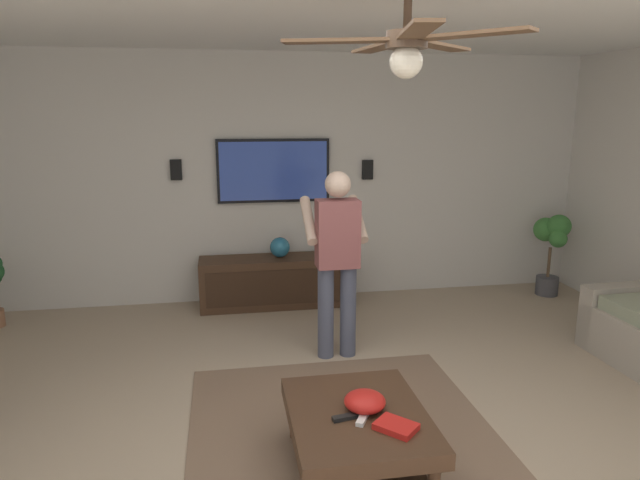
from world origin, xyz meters
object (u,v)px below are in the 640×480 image
at_px(person_standing, 337,253).
at_px(remote_black, 345,417).
at_px(media_console, 277,281).
at_px(ceiling_fan, 407,46).
at_px(vase_round, 280,247).
at_px(tv, 274,171).
at_px(coffee_table, 357,427).
at_px(book, 396,426).
at_px(potted_plant_tall, 552,242).
at_px(wall_speaker_right, 176,170).
at_px(bowl, 365,401).
at_px(wall_speaker_left, 367,170).
at_px(remote_white, 363,419).

xyz_separation_m(person_standing, remote_black, (-1.75, 0.30, -0.52)).
relative_size(media_console, remote_black, 11.33).
xyz_separation_m(remote_black, ceiling_fan, (-0.14, -0.25, 2.02)).
relative_size(media_console, vase_round, 7.73).
relative_size(tv, ceiling_fan, 1.03).
distance_m(coffee_table, book, 0.30).
relative_size(potted_plant_tall, wall_speaker_right, 4.37).
distance_m(person_standing, ceiling_fan, 2.41).
bearing_deg(tv, wall_speaker_right, -90.72).
relative_size(person_standing, potted_plant_tall, 1.71).
bearing_deg(vase_round, bowl, -176.68).
bearing_deg(remote_black, coffee_table, 27.33).
height_order(media_console, vase_round, vase_round).
bearing_deg(bowl, remote_black, 120.73).
distance_m(coffee_table, media_console, 3.10).
distance_m(media_console, person_standing, 1.61).
relative_size(bowl, book, 1.12).
distance_m(book, vase_round, 3.36).
bearing_deg(person_standing, potted_plant_tall, -66.18).
bearing_deg(media_console, tv, -180.00).
relative_size(tv, wall_speaker_left, 5.66).
distance_m(bowl, book, 0.26).
relative_size(coffee_table, vase_round, 4.55).
height_order(media_console, person_standing, person_standing).
height_order(vase_round, ceiling_fan, ceiling_fan).
xyz_separation_m(potted_plant_tall, remote_white, (-3.05, 3.03, -0.21)).
bearing_deg(ceiling_fan, vase_round, 5.09).
xyz_separation_m(person_standing, wall_speaker_right, (1.67, 1.43, 0.57)).
relative_size(tv, remote_black, 8.30).
bearing_deg(media_console, coffee_table, 3.17).
xyz_separation_m(remote_white, ceiling_fan, (-0.11, -0.16, 2.02)).
relative_size(media_console, wall_speaker_right, 7.73).
bearing_deg(tv, media_console, 0.00).
xyz_separation_m(vase_round, wall_speaker_right, (0.23, 1.09, 0.85)).
height_order(media_console, wall_speaker_left, wall_speaker_left).
xyz_separation_m(coffee_table, tv, (3.33, 0.17, 1.19)).
bearing_deg(wall_speaker_right, media_console, -103.59).
bearing_deg(potted_plant_tall, wall_speaker_left, 79.48).
distance_m(person_standing, wall_speaker_right, 2.27).
height_order(book, ceiling_fan, ceiling_fan).
xyz_separation_m(bowl, wall_speaker_right, (3.34, 1.27, 1.05)).
height_order(tv, vase_round, tv).
bearing_deg(media_console, wall_speaker_left, 103.30).
height_order(bowl, ceiling_fan, ceiling_fan).
xyz_separation_m(wall_speaker_left, wall_speaker_right, (0.00, 2.12, 0.03)).
bearing_deg(ceiling_fan, remote_white, 55.37).
bearing_deg(bowl, person_standing, -5.74).
distance_m(bowl, wall_speaker_left, 3.59).
distance_m(coffee_table, ceiling_fan, 2.15).
xyz_separation_m(remote_black, wall_speaker_left, (3.42, -1.00, 1.06)).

